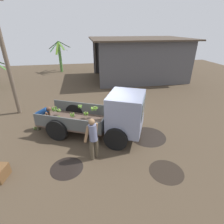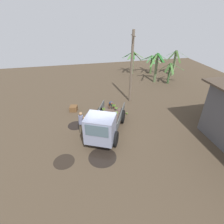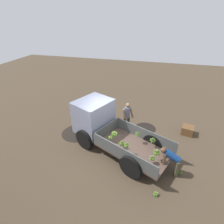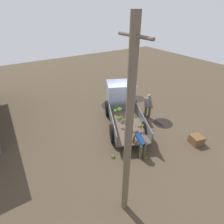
{
  "view_description": "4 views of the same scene",
  "coord_description": "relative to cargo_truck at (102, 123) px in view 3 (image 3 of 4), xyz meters",
  "views": [
    {
      "loc": [
        -0.68,
        -6.98,
        4.6
      ],
      "look_at": [
        0.52,
        -0.19,
        1.22
      ],
      "focal_mm": 28.0,
      "sensor_mm": 36.0,
      "label": 1
    },
    {
      "loc": [
        9.53,
        -1.62,
        7.57
      ],
      "look_at": [
        -0.82,
        0.64,
        1.21
      ],
      "focal_mm": 28.0,
      "sensor_mm": 36.0,
      "label": 2
    },
    {
      "loc": [
        -1.71,
        6.46,
        5.75
      ],
      "look_at": [
        0.17,
        -0.67,
        1.56
      ],
      "focal_mm": 28.0,
      "sensor_mm": 36.0,
      "label": 3
    },
    {
      "loc": [
        -7.31,
        5.45,
        6.17
      ],
      "look_at": [
        0.06,
        0.8,
        0.93
      ],
      "focal_mm": 28.0,
      "sensor_mm": 36.0,
      "label": 4
    }
  ],
  "objects": [
    {
      "name": "person_foreground_visitor",
      "position": [
        -1.03,
        -1.31,
        -0.17
      ],
      "size": [
        0.61,
        0.5,
        1.69
      ],
      "rotation": [
        0.0,
        0.0,
        2.21
      ],
      "color": "brown",
      "rests_on": "ground"
    },
    {
      "name": "banana_bunch_on_ground_1",
      "position": [
        -3.73,
        1.23,
        -1.01
      ],
      "size": [
        0.19,
        0.19,
        0.16
      ],
      "color": "brown",
      "rests_on": "ground"
    },
    {
      "name": "wooden_crate_0",
      "position": [
        -4.29,
        -1.79,
        -0.88
      ],
      "size": [
        0.7,
        0.7,
        0.45
      ],
      "primitive_type": "cube",
      "rotation": [
        0.0,
        0.0,
        4.48
      ],
      "color": "brown",
      "rests_on": "ground"
    },
    {
      "name": "mud_patch_1",
      "position": [
        1.55,
        -0.31,
        -1.1
      ],
      "size": [
        1.66,
        1.66,
        0.01
      ],
      "primitive_type": "cylinder",
      "color": "black",
      "rests_on": "ground"
    },
    {
      "name": "banana_bunch_on_ground_0",
      "position": [
        -2.81,
        2.46,
        -1.02
      ],
      "size": [
        0.18,
        0.18,
        0.15
      ],
      "color": "brown",
      "rests_on": "ground"
    },
    {
      "name": "mud_patch_2",
      "position": [
        -2.05,
        -1.72,
        -1.1
      ],
      "size": [
        1.18,
        1.18,
        0.01
      ],
      "primitive_type": "cylinder",
      "color": "black",
      "rests_on": "ground"
    },
    {
      "name": "cargo_truck",
      "position": [
        0.0,
        0.0,
        0.0
      ],
      "size": [
        5.0,
        3.55,
        2.13
      ],
      "rotation": [
        0.0,
        0.0,
        -0.43
      ],
      "color": "brown",
      "rests_on": "ground"
    },
    {
      "name": "person_worker_loading",
      "position": [
        -3.31,
        1.25,
        -0.38
      ],
      "size": [
        0.82,
        0.61,
        1.19
      ],
      "rotation": [
        0.0,
        0.0,
        -0.1
      ],
      "color": "#4A4631",
      "rests_on": "ground"
    },
    {
      "name": "ground",
      "position": [
        -0.6,
        0.28,
        -1.1
      ],
      "size": [
        36.0,
        36.0,
        0.0
      ],
      "primitive_type": "plane",
      "color": "#473A2A"
    },
    {
      "name": "mud_patch_0",
      "position": [
        1.41,
        -2.52,
        -1.1
      ],
      "size": [
        1.21,
        1.21,
        0.01
      ],
      "primitive_type": "cylinder",
      "color": "black",
      "rests_on": "ground"
    }
  ]
}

